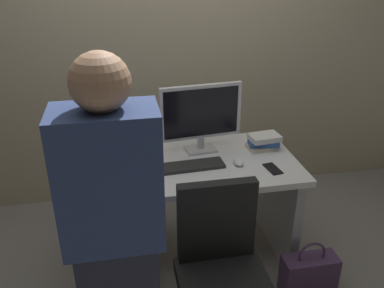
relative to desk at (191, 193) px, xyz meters
name	(u,v)px	position (x,y,z in m)	size (l,w,h in m)	color
ground_plane	(191,253)	(0.00, 0.00, -0.50)	(9.00, 9.00, 0.00)	gray
wall_back	(168,16)	(0.00, 0.93, 1.00)	(6.40, 0.10, 3.00)	tan
desk	(191,193)	(0.00, 0.00, 0.00)	(1.36, 0.75, 0.73)	white
office_chair	(222,284)	(0.02, -0.76, -0.07)	(0.52, 0.52, 0.94)	black
person_at_desk	(116,241)	(-0.48, -0.84, 0.34)	(0.40, 0.24, 1.64)	#262838
monitor	(201,115)	(0.10, 0.15, 0.49)	(0.54, 0.16, 0.46)	silver
keyboard	(190,166)	(-0.02, -0.07, 0.24)	(0.43, 0.13, 0.02)	#262626
mouse	(239,162)	(0.29, -0.09, 0.25)	(0.06, 0.10, 0.03)	white
cup_near_keyboard	(121,171)	(-0.44, -0.13, 0.28)	(0.07, 0.07, 0.10)	silver
cup_by_monitor	(115,156)	(-0.47, 0.09, 0.27)	(0.07, 0.07, 0.08)	#3372B2
book_stack	(263,142)	(0.52, 0.10, 0.28)	(0.22, 0.16, 0.10)	beige
cell_phone	(273,169)	(0.48, -0.19, 0.24)	(0.07, 0.14, 0.01)	black
handbag	(309,274)	(0.65, -0.49, -0.36)	(0.34, 0.14, 0.38)	#4C3356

